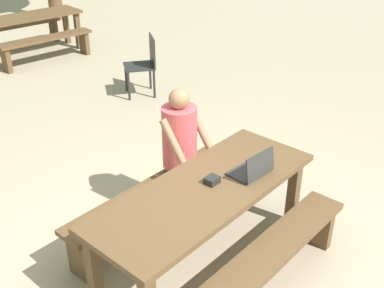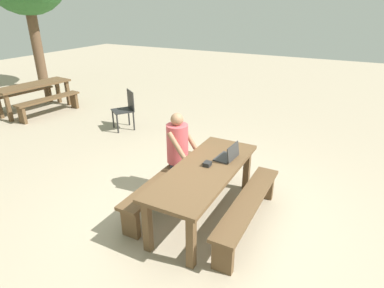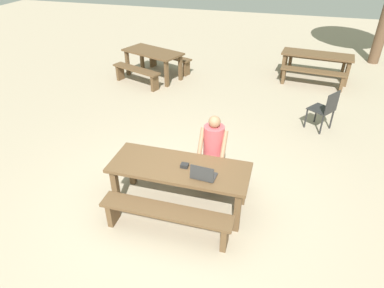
# 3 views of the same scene
# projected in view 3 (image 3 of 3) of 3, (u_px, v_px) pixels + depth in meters

# --- Properties ---
(ground_plane) EXTENTS (30.00, 30.00, 0.00)m
(ground_plane) POSITION_uv_depth(u_px,v_px,m) (180.00, 204.00, 5.24)
(ground_plane) COLOR tan
(picnic_table_front) EXTENTS (2.05, 0.78, 0.74)m
(picnic_table_front) POSITION_uv_depth(u_px,v_px,m) (179.00, 172.00, 4.90)
(picnic_table_front) COLOR brown
(picnic_table_front) RESTS_ON ground
(bench_near) EXTENTS (1.84, 0.30, 0.45)m
(bench_near) POSITION_uv_depth(u_px,v_px,m) (166.00, 216.00, 4.55)
(bench_near) COLOR brown
(bench_near) RESTS_ON ground
(bench_far) EXTENTS (1.84, 0.30, 0.45)m
(bench_far) POSITION_uv_depth(u_px,v_px,m) (191.00, 164.00, 5.56)
(bench_far) COLOR brown
(bench_far) RESTS_ON ground
(laptop) EXTENTS (0.35, 0.27, 0.23)m
(laptop) POSITION_uv_depth(u_px,v_px,m) (203.00, 175.00, 4.58)
(laptop) COLOR #2D2D2D
(laptop) RESTS_ON picnic_table_front
(small_pouch) EXTENTS (0.11, 0.09, 0.06)m
(small_pouch) POSITION_uv_depth(u_px,v_px,m) (185.00, 166.00, 4.81)
(small_pouch) COLOR black
(small_pouch) RESTS_ON picnic_table_front
(person_seated) EXTENTS (0.43, 0.42, 1.29)m
(person_seated) POSITION_uv_depth(u_px,v_px,m) (213.00, 148.00, 5.22)
(person_seated) COLOR #333847
(person_seated) RESTS_ON ground
(plastic_chair) EXTENTS (0.61, 0.61, 0.89)m
(plastic_chair) POSITION_uv_depth(u_px,v_px,m) (325.00, 109.00, 6.96)
(plastic_chair) COLOR #262626
(plastic_chair) RESTS_ON ground
(picnic_table_mid) EXTENTS (1.97, 0.86, 0.74)m
(picnic_table_mid) POSITION_uv_depth(u_px,v_px,m) (317.00, 58.00, 9.33)
(picnic_table_mid) COLOR brown
(picnic_table_mid) RESTS_ON ground
(bench_mid_south) EXTENTS (1.74, 0.49, 0.46)m
(bench_mid_south) POSITION_uv_depth(u_px,v_px,m) (313.00, 75.00, 9.00)
(bench_mid_south) COLOR brown
(bench_mid_south) RESTS_ON ground
(bench_mid_north) EXTENTS (1.74, 0.49, 0.46)m
(bench_mid_north) POSITION_uv_depth(u_px,v_px,m) (317.00, 61.00, 9.95)
(bench_mid_north) COLOR brown
(bench_mid_north) RESTS_ON ground
(picnic_table_rear) EXTENTS (1.87, 1.35, 0.77)m
(picnic_table_rear) POSITION_uv_depth(u_px,v_px,m) (153.00, 55.00, 9.43)
(picnic_table_rear) COLOR brown
(picnic_table_rear) RESTS_ON ground
(bench_rear_south) EXTENTS (1.53, 0.82, 0.47)m
(bench_rear_south) POSITION_uv_depth(u_px,v_px,m) (136.00, 73.00, 9.12)
(bench_rear_south) COLOR brown
(bench_rear_south) RESTS_ON ground
(bench_rear_north) EXTENTS (1.53, 0.82, 0.47)m
(bench_rear_north) POSITION_uv_depth(u_px,v_px,m) (169.00, 60.00, 10.06)
(bench_rear_north) COLOR brown
(bench_rear_north) RESTS_ON ground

